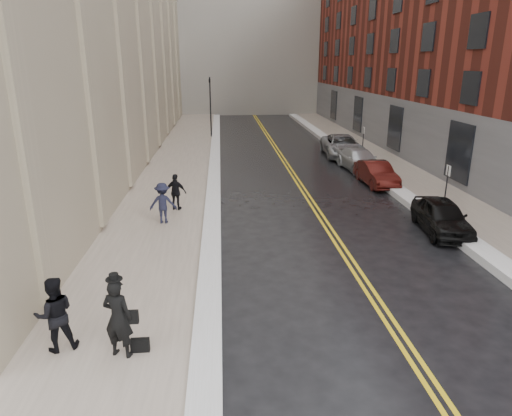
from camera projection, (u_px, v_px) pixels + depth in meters
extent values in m
plane|color=black|center=(293.00, 320.00, 11.89)|extent=(160.00, 160.00, 0.00)
cube|color=gray|center=(175.00, 175.00, 26.73)|extent=(4.00, 64.00, 0.15)
cube|color=gray|center=(399.00, 171.00, 27.71)|extent=(3.00, 64.00, 0.15)
cube|color=gold|center=(291.00, 174.00, 27.25)|extent=(0.12, 64.00, 0.01)
cube|color=gold|center=(295.00, 174.00, 27.27)|extent=(0.12, 64.00, 0.01)
cube|color=white|center=(214.00, 174.00, 26.88)|extent=(0.70, 60.80, 0.26)
cube|color=white|center=(369.00, 171.00, 27.55)|extent=(0.85, 60.80, 0.30)
cube|color=maroon|center=(491.00, 24.00, 32.25)|extent=(14.00, 50.00, 18.00)
cylinder|color=black|center=(211.00, 108.00, 39.38)|extent=(0.12, 0.12, 5.20)
imported|color=black|center=(210.00, 84.00, 38.77)|extent=(0.18, 0.15, 0.90)
cylinder|color=black|center=(446.00, 191.00, 19.72)|extent=(0.06, 0.06, 2.20)
cube|color=white|center=(448.00, 171.00, 19.45)|extent=(0.02, 0.35, 0.45)
cylinder|color=black|center=(363.00, 144.00, 31.12)|extent=(0.06, 0.06, 2.20)
cube|color=white|center=(364.00, 130.00, 30.84)|extent=(0.02, 0.35, 0.45)
imported|color=black|center=(442.00, 216.00, 17.84)|extent=(1.98, 4.02, 1.32)
imported|color=#3F0E0B|center=(376.00, 174.00, 24.76)|extent=(1.50, 3.91, 1.27)
imported|color=#B2B5BB|center=(359.00, 160.00, 28.13)|extent=(2.22, 4.66, 1.31)
imported|color=#9FA2A7|center=(342.00, 146.00, 32.30)|extent=(2.83, 5.52, 1.49)
imported|color=black|center=(118.00, 318.00, 9.96)|extent=(0.79, 0.64, 1.87)
imported|color=black|center=(55.00, 314.00, 10.19)|extent=(1.05, 0.94, 1.78)
imported|color=black|center=(163.00, 203.00, 18.41)|extent=(1.09, 0.63, 1.67)
imported|color=black|center=(176.00, 192.00, 20.06)|extent=(1.02, 0.67, 1.62)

